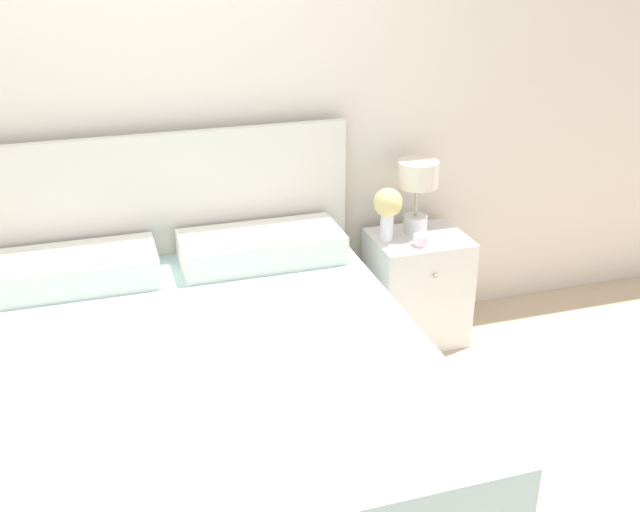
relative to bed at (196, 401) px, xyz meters
name	(u,v)px	position (x,y,z in m)	size (l,w,h in m)	color
ground_plane	(173,353)	(0.00, 0.93, -0.32)	(12.00, 12.00, 0.00)	#CCB28E
wall_back	(149,107)	(0.00, 1.00, 0.98)	(8.00, 0.06, 2.60)	silver
bed	(196,401)	(0.00, 0.00, 0.00)	(1.88, 2.00, 1.20)	white
nightstand	(416,288)	(1.29, 0.71, -0.02)	(0.49, 0.42, 0.60)	white
table_lamp	(417,184)	(1.30, 0.79, 0.54)	(0.21, 0.21, 0.39)	white
flower_vase	(388,207)	(1.11, 0.71, 0.46)	(0.15, 0.15, 0.28)	white
teacup	(421,241)	(1.25, 0.59, 0.30)	(0.13, 0.13, 0.06)	white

